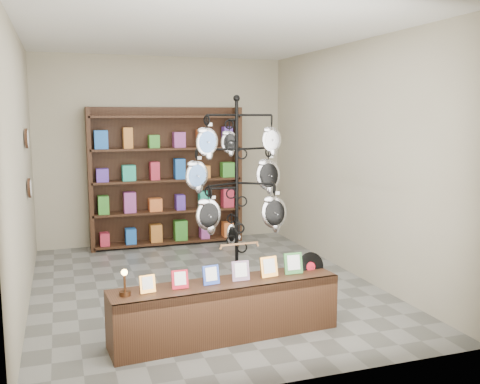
% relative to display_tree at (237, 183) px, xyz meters
% --- Properties ---
extents(ground, '(5.00, 5.00, 0.00)m').
position_rel_display_tree_xyz_m(ground, '(-0.25, 0.52, -1.33)').
color(ground, slate).
rests_on(ground, ground).
extents(room_envelope, '(5.00, 5.00, 5.00)m').
position_rel_display_tree_xyz_m(room_envelope, '(-0.25, 0.52, 0.52)').
color(room_envelope, '#ABA289').
rests_on(room_envelope, ground).
extents(display_tree, '(1.18, 1.01, 2.30)m').
position_rel_display_tree_xyz_m(display_tree, '(0.00, 0.00, 0.00)').
color(display_tree, black).
rests_on(display_tree, ground).
extents(front_shelf, '(2.20, 0.61, 0.77)m').
position_rel_display_tree_xyz_m(front_shelf, '(-0.43, -0.99, -1.06)').
color(front_shelf, black).
rests_on(front_shelf, ground).
extents(back_shelving, '(2.42, 0.36, 2.20)m').
position_rel_display_tree_xyz_m(back_shelving, '(-0.25, 2.81, -0.30)').
color(back_shelving, black).
rests_on(back_shelving, ground).
extents(wall_clocks, '(0.03, 0.24, 0.84)m').
position_rel_display_tree_xyz_m(wall_clocks, '(-2.22, 1.32, 0.17)').
color(wall_clocks, black).
rests_on(wall_clocks, ground).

